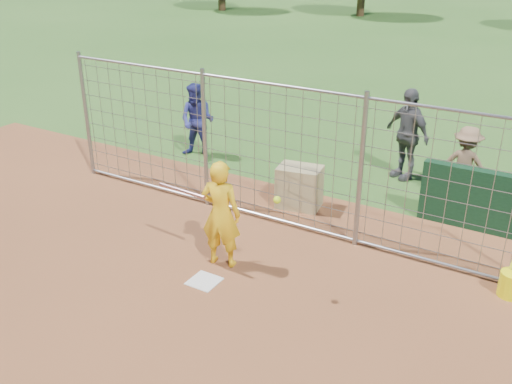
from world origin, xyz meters
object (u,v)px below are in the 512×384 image
Objects in this scene: equipment_bin at (299,187)px; bystander_b at (407,134)px; batter at (221,214)px; bystander_a at (197,121)px; bucket_with_bats at (512,281)px; bystander_c at (465,165)px.

bystander_b is at bearing 53.11° from equipment_bin.
bystander_b reaches higher than batter.
equipment_bin is (3.22, -1.21, -0.45)m from bystander_a.
bystander_c is at bearing 115.08° from bucket_with_bats.
equipment_bin is at bearing 164.78° from bucket_with_bats.
bystander_a is 1.14× the size of bystander_c.
equipment_bin is 4.06m from bucket_with_bats.
batter reaches higher than equipment_bin.
batter reaches higher than bystander_c.
bystander_c is (5.77, 0.63, -0.10)m from bystander_a.
bystander_a is 2.12× the size of equipment_bin.
bucket_with_bats is (7.13, -2.27, -0.60)m from bystander_a.
batter reaches higher than bucket_with_bats.
bystander_b is 2.40× the size of equipment_bin.
bystander_c is 1.86× the size of equipment_bin.
batter is 1.16× the size of bystander_c.
bystander_c is at bearing -5.31° from bystander_a.
bystander_a reaches higher than bucket_with_bats.
bystander_a is 0.88× the size of bystander_b.
bystander_c is at bearing -133.89° from batter.
bystander_a is 4.61m from bystander_b.
bucket_with_bats reaches higher than equipment_bin.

